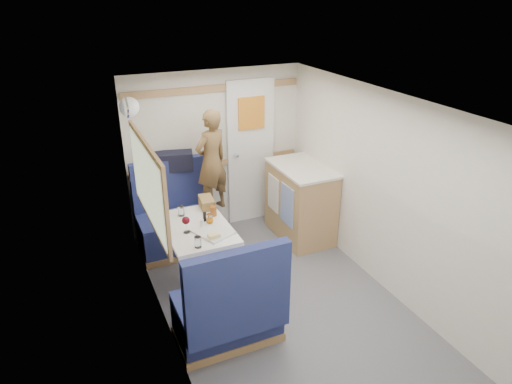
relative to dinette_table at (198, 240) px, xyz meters
name	(u,v)px	position (x,y,z in m)	size (l,w,h in m)	color
floor	(302,330)	(0.65, -1.00, -0.57)	(4.50, 4.50, 0.00)	#515156
ceiling	(313,115)	(0.65, -1.00, 1.43)	(4.50, 4.50, 0.00)	silver
wall_back	(216,152)	(0.65, 1.25, 0.43)	(2.20, 0.02, 2.00)	silver
wall_left	(176,265)	(-0.45, -1.00, 0.43)	(0.02, 4.50, 2.00)	silver
wall_right	(412,210)	(1.75, -1.00, 0.43)	(0.02, 4.50, 2.00)	silver
oak_trim_low	(217,164)	(0.65, 1.23, 0.28)	(2.15, 0.02, 0.08)	#A8834C
oak_trim_high	(214,88)	(0.65, 1.23, 1.21)	(2.15, 0.02, 0.08)	#A8834C
side_window	(148,184)	(-0.43, 0.00, 0.68)	(0.04, 1.30, 0.72)	#979E86
rear_door	(251,150)	(1.10, 1.22, 0.41)	(0.62, 0.12, 1.86)	white
dinette_table	(198,240)	(0.00, 0.00, 0.00)	(0.62, 0.92, 0.72)	white
bench_far	(177,225)	(0.00, 0.86, -0.27)	(0.90, 0.59, 1.05)	navy
bench_near	(229,314)	(0.00, -0.86, -0.27)	(0.90, 0.59, 1.05)	navy
ledge	(168,172)	(0.00, 1.12, 0.31)	(0.90, 0.14, 0.04)	#A8834C
dome_light	(129,107)	(-0.39, 0.85, 1.18)	(0.20, 0.20, 0.20)	white
galley_counter	(300,201)	(1.47, 0.55, -0.10)	(0.57, 0.92, 0.92)	#A8834C
person	(211,161)	(0.45, 0.83, 0.48)	(0.44, 0.29, 1.20)	brown
duffel_bag	(173,161)	(0.08, 1.12, 0.44)	(0.44, 0.21, 0.21)	black
tray	(212,231)	(0.10, -0.17, 0.16)	(0.28, 0.37, 0.02)	silver
orange_fruit	(210,220)	(0.13, -0.02, 0.21)	(0.07, 0.07, 0.07)	#E54D0A
cheese_block	(214,236)	(0.07, -0.30, 0.19)	(0.11, 0.07, 0.04)	#D7C37C
wine_glass	(186,221)	(-0.12, -0.08, 0.28)	(0.08, 0.08, 0.17)	white
tumbler_left	(198,242)	(-0.10, -0.38, 0.21)	(0.06, 0.06, 0.10)	white
tumbler_mid	(181,211)	(-0.07, 0.29, 0.21)	(0.07, 0.07, 0.11)	white
tumbler_right	(210,219)	(0.13, -0.01, 0.21)	(0.07, 0.07, 0.11)	white
beer_glass	(213,211)	(0.22, 0.15, 0.21)	(0.07, 0.07, 0.10)	#904715
pepper_grinder	(205,217)	(0.11, 0.07, 0.20)	(0.04, 0.04, 0.10)	black
salt_grinder	(202,224)	(0.04, -0.04, 0.20)	(0.03, 0.03, 0.09)	silver
bread_loaf	(206,202)	(0.22, 0.38, 0.21)	(0.14, 0.25, 0.10)	olive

